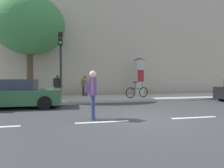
# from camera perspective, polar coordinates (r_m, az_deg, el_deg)

# --- Properties ---
(ground_plane) EXTENTS (80.00, 80.00, 0.00)m
(ground_plane) POSITION_cam_1_polar(r_m,az_deg,el_deg) (6.89, 11.59, -10.50)
(ground_plane) COLOR #38383A
(sidewalk_curb) EXTENTS (36.00, 4.00, 0.15)m
(sidewalk_curb) POSITION_cam_1_polar(r_m,az_deg,el_deg) (13.52, -0.41, -4.24)
(sidewalk_curb) COLOR #B2ADA3
(sidewalk_curb) RESTS_ON ground_plane
(lane_markings) EXTENTS (25.80, 0.16, 0.01)m
(lane_markings) POSITION_cam_1_polar(r_m,az_deg,el_deg) (6.89, 11.60, -10.47)
(lane_markings) COLOR silver
(lane_markings) RESTS_ON ground_plane
(building_backdrop) EXTENTS (36.00, 5.00, 11.49)m
(building_backdrop) POSITION_cam_1_polar(r_m,az_deg,el_deg) (18.87, -3.58, 14.72)
(building_backdrop) COLOR #B7A893
(building_backdrop) RESTS_ON ground_plane
(traffic_light) EXTENTS (0.24, 0.45, 3.97)m
(traffic_light) POSITION_cam_1_polar(r_m,az_deg,el_deg) (11.51, -15.23, 8.50)
(traffic_light) COLOR black
(traffic_light) RESTS_ON sidewalk_curb
(poster_column) EXTENTS (0.91, 0.91, 2.98)m
(poster_column) POSITION_cam_1_polar(r_m,az_deg,el_deg) (15.09, 8.09, 2.37)
(poster_column) COLOR #B2ADA3
(poster_column) RESTS_ON sidewalk_curb
(street_tree) EXTENTS (4.73, 4.73, 6.97)m
(street_tree) POSITION_cam_1_polar(r_m,az_deg,el_deg) (14.61, -23.59, 15.90)
(street_tree) COLOR #4C3826
(street_tree) RESTS_ON sidewalk_curb
(pedestrian_in_red_top) EXTENTS (0.41, 0.63, 1.72)m
(pedestrian_in_red_top) POSITION_cam_1_polar(r_m,az_deg,el_deg) (6.67, -5.97, -1.91)
(pedestrian_in_red_top) COLOR navy
(pedestrian_in_red_top) RESTS_ON ground_plane
(pedestrian_tallest) EXTENTS (0.61, 0.47, 1.54)m
(pedestrian_tallest) POSITION_cam_1_polar(r_m,az_deg,el_deg) (14.44, -8.21, 0.04)
(pedestrian_tallest) COLOR black
(pedestrian_tallest) RESTS_ON sidewalk_curb
(pedestrian_near_pole) EXTENTS (0.51, 0.50, 1.56)m
(pedestrian_near_pole) POSITION_cam_1_polar(r_m,az_deg,el_deg) (12.37, -16.08, -0.23)
(pedestrian_near_pole) COLOR maroon
(pedestrian_near_pole) RESTS_ON sidewalk_curb
(bicycle_leaning) EXTENTS (1.74, 0.46, 1.09)m
(bicycle_leaning) POSITION_cam_1_polar(r_m,az_deg,el_deg) (13.08, 7.55, -2.41)
(bicycle_leaning) COLOR black
(bicycle_leaning) RESTS_ON sidewalk_curb
(parked_car_silver) EXTENTS (4.56, 1.85, 1.42)m
(parked_car_silver) POSITION_cam_1_polar(r_m,az_deg,el_deg) (10.50, -27.95, -2.72)
(parked_car_silver) COLOR #2D5938
(parked_car_silver) RESTS_ON ground_plane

